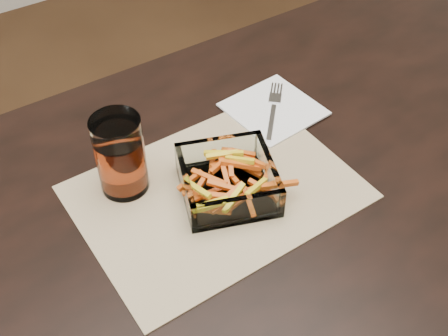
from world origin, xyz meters
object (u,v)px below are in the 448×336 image
(dining_table, at_px, (265,225))
(glass_bowl, at_px, (228,182))
(fork, at_px, (273,108))
(tumbler, at_px, (121,157))

(dining_table, distance_m, glass_bowl, 0.13)
(dining_table, xyz_separation_m, fork, (0.14, 0.16, 0.10))
(tumbler, bearing_deg, dining_table, -36.53)
(glass_bowl, distance_m, fork, 0.23)
(dining_table, bearing_deg, tumbler, 143.47)
(glass_bowl, bearing_deg, dining_table, -31.34)
(dining_table, height_order, fork, fork)
(dining_table, xyz_separation_m, tumbler, (-0.19, 0.14, 0.16))
(glass_bowl, height_order, fork, glass_bowl)
(dining_table, xyz_separation_m, glass_bowl, (-0.06, 0.04, 0.11))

